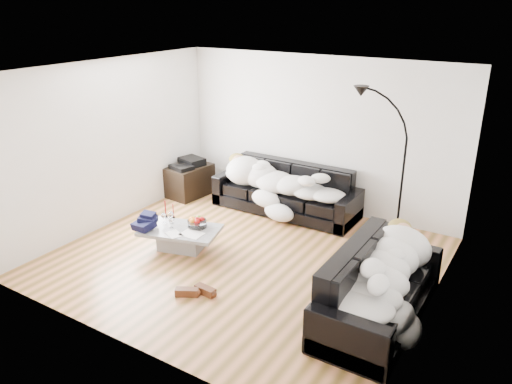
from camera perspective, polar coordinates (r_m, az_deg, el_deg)
The scene contains 24 objects.
ground at distance 7.13m, azimuth -1.29°, elevation -7.51°, with size 5.00×5.00×0.00m, color brown.
wall_back at distance 8.49m, azimuth 7.02°, elevation 6.57°, with size 5.00×0.02×2.60m, color silver.
wall_left at distance 8.19m, azimuth -16.24°, elevation 5.32°, with size 0.02×4.50×2.60m, color silver.
wall_right at distance 5.71m, azimuth 20.11°, elevation -1.98°, with size 0.02×4.50×2.60m, color silver.
ceiling at distance 6.31m, azimuth -1.48°, elevation 13.70°, with size 5.00×5.00×0.00m, color white.
sofa_back at distance 8.46m, azimuth 3.42°, elevation 0.29°, with size 2.49×0.86×0.81m, color black.
sofa_right at distance 5.86m, azimuth 14.01°, elevation -10.31°, with size 2.08×0.89×0.84m, color black.
sleeper_back at distance 8.35m, azimuth 3.28°, elevation 1.62°, with size 2.11×0.73×0.42m, color white, non-canonical shape.
sleeper_right at distance 5.75m, azimuth 14.20°, elevation -8.46°, with size 1.78×0.75×0.44m, color white, non-canonical shape.
teal_cushion at distance 6.28m, azimuth 15.62°, elevation -5.12°, with size 0.36×0.30×0.20m, color #0B5150.
coffee_table at distance 7.37m, azimuth -8.59°, elevation -5.30°, with size 1.12×0.65×0.33m, color #939699.
fruit_bowl at distance 7.28m, azimuth -6.76°, elevation -3.39°, with size 0.28×0.28×0.17m, color white.
wine_glass_a at distance 7.45m, azimuth -9.68°, elevation -2.88°, with size 0.08×0.08×0.18m, color white.
wine_glass_b at distance 7.46m, azimuth -10.51°, elevation -2.98°, with size 0.07×0.07×0.17m, color white.
wine_glass_c at distance 7.31m, azimuth -9.68°, elevation -3.47°, with size 0.07×0.07×0.17m, color white.
candle_left at distance 7.66m, azimuth -10.31°, elevation -1.92°, with size 0.05×0.05×0.26m, color maroon.
candle_right at distance 7.62m, azimuth -9.44°, elevation -2.17°, with size 0.04×0.04×0.22m, color maroon.
newspaper_a at distance 7.10m, azimuth -7.35°, elevation -4.77°, with size 0.31×0.24×0.01m, color silver.
newspaper_b at distance 7.14m, azimuth -9.34°, elevation -4.75°, with size 0.25×0.18×0.01m, color silver.
navy_jacket at distance 7.36m, azimuth -12.55°, elevation -2.83°, with size 0.32×0.27×0.16m, color black, non-canonical shape.
shoes at distance 6.32m, azimuth -6.93°, elevation -11.16°, with size 0.48×0.35×0.11m, color #472311, non-canonical shape.
av_cabinet at distance 9.32m, azimuth -7.63°, elevation 1.31°, with size 0.56×0.82×0.56m, color black.
stereo at distance 9.21m, azimuth -7.73°, elevation 3.34°, with size 0.44×0.34×0.13m, color black.
floor_lamp at distance 7.29m, azimuth 16.33°, elevation 1.03°, with size 0.74×0.30×2.03m, color black, non-canonical shape.
Camera 1 is at (3.44, -5.22, 3.42)m, focal length 35.00 mm.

